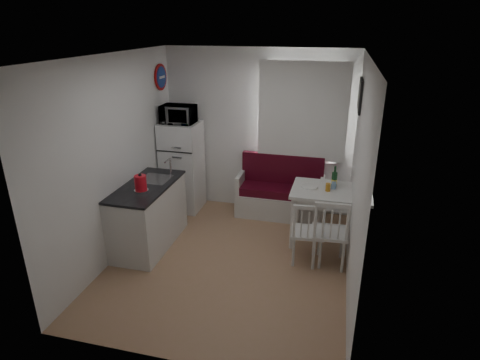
# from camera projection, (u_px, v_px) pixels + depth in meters

# --- Properties ---
(floor) EXTENTS (3.00, 3.50, 0.02)m
(floor) POSITION_uv_depth(u_px,v_px,m) (230.00, 260.00, 5.30)
(floor) COLOR tan
(floor) RESTS_ON ground
(ceiling) EXTENTS (3.00, 3.50, 0.02)m
(ceiling) POSITION_uv_depth(u_px,v_px,m) (227.00, 56.00, 4.34)
(ceiling) COLOR white
(ceiling) RESTS_ON wall_back
(wall_back) EXTENTS (3.00, 0.02, 2.60)m
(wall_back) POSITION_uv_depth(u_px,v_px,m) (258.00, 132.00, 6.40)
(wall_back) COLOR white
(wall_back) RESTS_ON floor
(wall_front) EXTENTS (3.00, 0.02, 2.60)m
(wall_front) POSITION_uv_depth(u_px,v_px,m) (171.00, 240.00, 3.24)
(wall_front) COLOR white
(wall_front) RESTS_ON floor
(wall_left) EXTENTS (0.02, 3.50, 2.60)m
(wall_left) POSITION_uv_depth(u_px,v_px,m) (117.00, 159.00, 5.16)
(wall_left) COLOR white
(wall_left) RESTS_ON floor
(wall_right) EXTENTS (0.02, 3.50, 2.60)m
(wall_right) POSITION_uv_depth(u_px,v_px,m) (358.00, 179.00, 4.48)
(wall_right) COLOR white
(wall_right) RESTS_ON floor
(window) EXTENTS (1.22, 0.06, 1.47)m
(window) POSITION_uv_depth(u_px,v_px,m) (303.00, 115.00, 6.10)
(window) COLOR silver
(window) RESTS_ON wall_back
(curtain) EXTENTS (1.35, 0.02, 1.50)m
(curtain) POSITION_uv_depth(u_px,v_px,m) (303.00, 112.00, 6.02)
(curtain) COLOR white
(curtain) RESTS_ON wall_back
(kitchen_counter) EXTENTS (0.62, 1.32, 1.16)m
(kitchen_counter) POSITION_uv_depth(u_px,v_px,m) (149.00, 215.00, 5.54)
(kitchen_counter) COLOR silver
(kitchen_counter) RESTS_ON floor
(wall_sign) EXTENTS (0.03, 0.40, 0.40)m
(wall_sign) POSITION_uv_depth(u_px,v_px,m) (161.00, 77.00, 6.15)
(wall_sign) COLOR navy
(wall_sign) RESTS_ON wall_left
(picture_frame) EXTENTS (0.04, 0.52, 0.42)m
(picture_frame) POSITION_uv_depth(u_px,v_px,m) (360.00, 95.00, 5.21)
(picture_frame) COLOR black
(picture_frame) RESTS_ON wall_right
(bench) EXTENTS (1.37, 0.53, 0.98)m
(bench) POSITION_uv_depth(u_px,v_px,m) (280.00, 196.00, 6.45)
(bench) COLOR silver
(bench) RESTS_ON floor
(dining_table) EXTENTS (1.08, 0.77, 0.80)m
(dining_table) POSITION_uv_depth(u_px,v_px,m) (331.00, 196.00, 5.50)
(dining_table) COLOR silver
(dining_table) RESTS_ON floor
(chair_left) EXTENTS (0.44, 0.43, 0.47)m
(chair_left) POSITION_uv_depth(u_px,v_px,m) (308.00, 227.00, 5.03)
(chair_left) COLOR silver
(chair_left) RESTS_ON floor
(chair_right) EXTENTS (0.47, 0.45, 0.51)m
(chair_right) POSITION_uv_depth(u_px,v_px,m) (330.00, 227.00, 4.94)
(chair_right) COLOR silver
(chair_right) RESTS_ON floor
(fridge) EXTENTS (0.59, 0.59, 1.47)m
(fridge) POSITION_uv_depth(u_px,v_px,m) (182.00, 167.00, 6.56)
(fridge) COLOR white
(fridge) RESTS_ON floor
(microwave) EXTENTS (0.51, 0.35, 0.28)m
(microwave) POSITION_uv_depth(u_px,v_px,m) (178.00, 114.00, 6.19)
(microwave) COLOR white
(microwave) RESTS_ON fridge
(kettle) EXTENTS (0.18, 0.18, 0.24)m
(kettle) POSITION_uv_depth(u_px,v_px,m) (141.00, 183.00, 5.12)
(kettle) COLOR red
(kettle) RESTS_ON kitchen_counter
(wine_bottle) EXTENTS (0.08, 0.08, 0.31)m
(wine_bottle) POSITION_uv_depth(u_px,v_px,m) (334.00, 177.00, 5.50)
(wine_bottle) COLOR #14411E
(wine_bottle) RESTS_ON dining_table
(drinking_glass_orange) EXTENTS (0.07, 0.07, 0.11)m
(drinking_glass_orange) POSITION_uv_depth(u_px,v_px,m) (328.00, 187.00, 5.42)
(drinking_glass_orange) COLOR orange
(drinking_glass_orange) RESTS_ON dining_table
(drinking_glass_blue) EXTENTS (0.06, 0.06, 0.10)m
(drinking_glass_blue) POSITION_uv_depth(u_px,v_px,m) (334.00, 185.00, 5.49)
(drinking_glass_blue) COLOR #739AC3
(drinking_glass_blue) RESTS_ON dining_table
(plate) EXTENTS (0.23, 0.23, 0.02)m
(plate) POSITION_uv_depth(u_px,v_px,m) (310.00, 187.00, 5.55)
(plate) COLOR white
(plate) RESTS_ON dining_table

